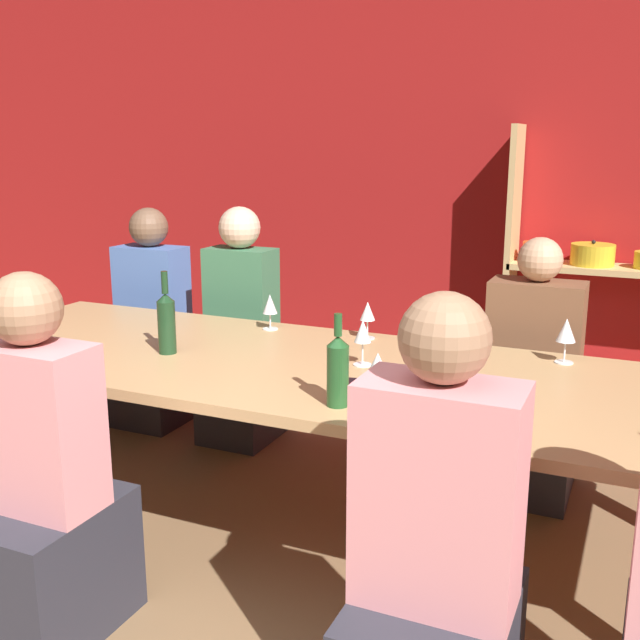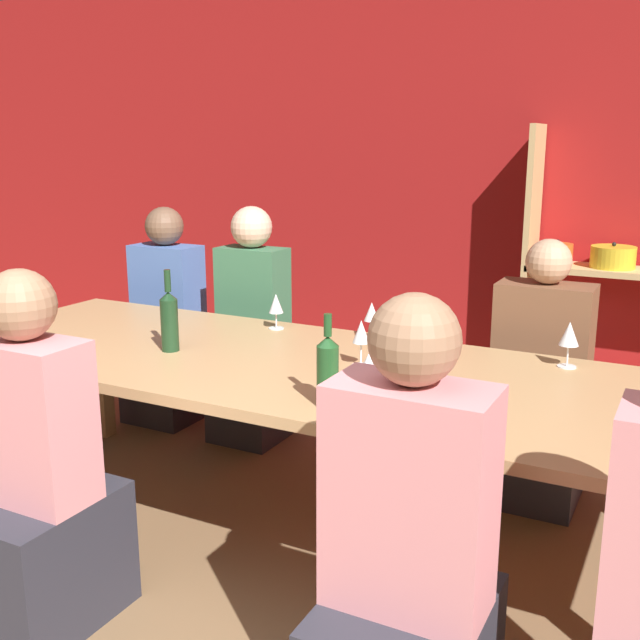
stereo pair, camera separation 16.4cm
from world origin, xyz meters
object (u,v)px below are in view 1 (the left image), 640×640
Objects in this scene: wine_glass_white_a at (428,328)px; wine_glass_empty_c at (566,331)px; person_near_a at (434,603)px; shelf_unit at (611,316)px; wine_bottle_green at (338,369)px; person_far_a at (530,401)px; wine_glass_red_b at (270,306)px; wine_glass_white_b at (368,313)px; cell_phone at (360,383)px; wine_bottle_dark at (166,322)px; person_far_c at (155,343)px; dining_table at (309,379)px; person_far_b at (243,353)px; person_near_b at (43,505)px; wine_glass_empty_a at (363,333)px; wine_glass_empty_b at (378,367)px.

wine_glass_white_a reaches higher than wine_glass_empty_c.
shelf_unit is at bearing 85.60° from person_near_a.
person_far_a is at bearing 70.27° from wine_bottle_green.
wine_glass_red_b is at bearing 129.77° from wine_bottle_green.
wine_glass_white_b is 0.13× the size of person_near_a.
wine_glass_white_b is 0.64m from cell_phone.
wine_bottle_dark is 1.03m from wine_glass_white_a.
wine_bottle_green is 0.85m from wine_glass_white_b.
wine_bottle_green is 0.91× the size of wine_bottle_dark.
dining_table is at bearing 147.49° from person_far_c.
person_far_b reaches higher than wine_bottle_dark.
cell_phone is at bearing 41.51° from person_near_b.
wine_glass_red_b is at bearing 132.93° from dining_table.
person_far_c is at bearing 140.39° from person_near_a.
wine_glass_white_a reaches higher than dining_table.
person_far_b is (-1.67, 0.44, -0.39)m from wine_glass_empty_c.
person_far_c is at bearing 142.70° from wine_bottle_green.
person_near_a is at bearing -0.94° from person_near_b.
wine_glass_empty_a is 1.12× the size of cell_phone.
shelf_unit is 2.64m from person_far_c.
dining_table is 10.53× the size of wine_bottle_green.
wine_glass_white_b is at bearing 108.21° from cell_phone.
wine_glass_empty_a is at bearing 100.90° from wine_bottle_green.
person_far_a reaches higher than wine_glass_empty_c.
shelf_unit is 1.70m from wine_glass_empty_c.
wine_bottle_green reaches higher than wine_glass_empty_c.
wine_glass_white_b is at bearing 104.16° from wine_bottle_green.
wine_bottle_green is at bearing -86.78° from cell_phone.
shelf_unit reaches higher than wine_glass_red_b.
shelf_unit is at bearing 74.22° from wine_bottle_green.
wine_glass_white_a is 0.15× the size of person_far_a.
shelf_unit reaches higher than person_far_c.
dining_table is 0.62m from wine_bottle_dark.
wine_glass_empty_a is at bearing 18.83° from dining_table.
cell_phone is (-0.71, -2.23, 0.17)m from shelf_unit.
wine_glass_red_b is 0.70m from person_far_b.
wine_glass_empty_b is at bearing -67.16° from wine_glass_white_b.
person_near_a is at bearing -62.91° from wine_glass_white_b.
wine_glass_empty_b is 0.22m from cell_phone.
person_far_b is (-1.17, 1.15, -0.39)m from wine_glass_empty_b.
wine_glass_empty_c is at bearing 26.33° from wine_glass_empty_a.
wine_bottle_dark is at bearing -160.23° from wine_glass_white_a.
person_near_a reaches higher than person_far_a.
wine_glass_empty_a is at bearing 152.63° from person_far_c.
shelf_unit is 1.34× the size of person_far_b.
dining_table is at bearing -147.04° from wine_glass_white_a.
wine_glass_empty_c is at bearing 54.60° from wine_glass_empty_b.
cell_phone is 0.92m from person_near_a.
dining_table is at bearing -115.10° from shelf_unit.
person_near_a reaches higher than wine_glass_white_b.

